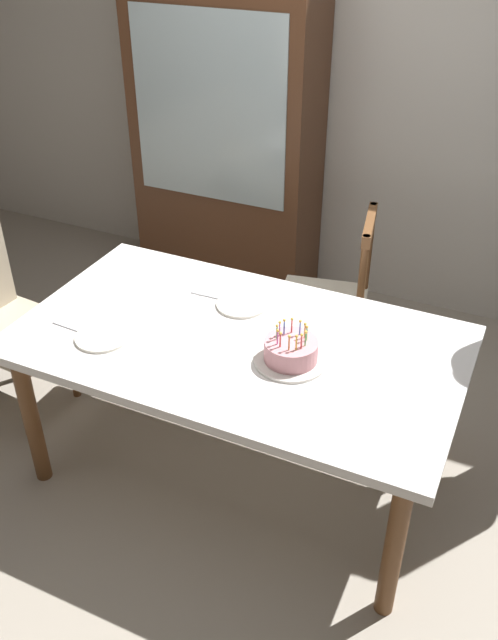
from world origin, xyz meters
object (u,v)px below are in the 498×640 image
Objects in this scene: chair_spindle_back at (327,304)px; birthday_cake at (291,352)px; dining_table at (238,354)px; china_cabinet at (227,141)px; plate_far_side at (242,304)px; plate_near_celebrant at (103,337)px.

birthday_cake is at bearing -80.81° from chair_spindle_back.
birthday_cake is at bearing -12.33° from dining_table.
birthday_cake is 1.94m from china_cabinet.
chair_spindle_back is (0.20, 0.60, -0.29)m from plate_far_side.
plate_near_celebrant is 1.83m from china_cabinet.
china_cabinet is (-0.73, 1.33, 0.21)m from plate_far_side.
birthday_cake is (0.25, -0.05, 0.12)m from dining_table.
plate_far_side is 0.70m from chair_spindle_back.
plate_far_side reaches higher than dining_table.
dining_table is 1.78m from china_cabinet.
birthday_cake is 1.27× the size of plate_near_celebrant.
plate_far_side is at bearing 48.59° from plate_near_celebrant.
plate_near_celebrant is 0.61m from plate_far_side.
plate_far_side is (0.40, 0.45, 0.00)m from plate_near_celebrant.
dining_table is 0.26m from plate_far_side.
plate_near_celebrant is 1.00× the size of plate_far_side.
china_cabinet reaches higher than plate_near_celebrant.
chair_spindle_back reaches higher than dining_table.
plate_far_side is 0.23× the size of chair_spindle_back.
plate_near_celebrant is at bearing -155.11° from dining_table.
dining_table is at bearing 24.89° from plate_near_celebrant.
dining_table is 0.55m from plate_near_celebrant.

